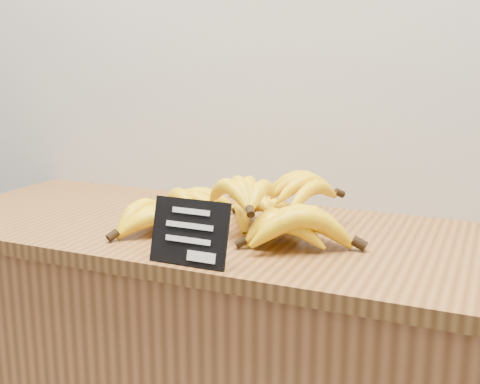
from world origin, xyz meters
name	(u,v)px	position (x,y,z in m)	size (l,w,h in m)	color
counter_top	(250,236)	(0.02, 2.75, 0.92)	(1.45, 0.54, 0.03)	brown
chalkboard_sign	(189,233)	(0.00, 2.51, 0.99)	(0.14, 0.01, 0.12)	black
banana_pile	(247,212)	(0.02, 2.72, 0.97)	(0.54, 0.35, 0.12)	yellow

